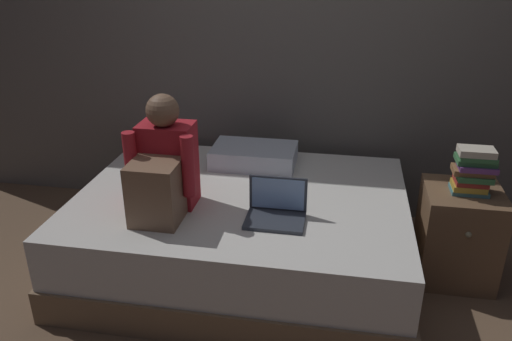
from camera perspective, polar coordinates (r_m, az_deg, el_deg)
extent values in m
plane|color=brown|center=(3.06, 1.12, -14.10)|extent=(8.00, 8.00, 0.00)
cube|color=#605B56|center=(3.64, 4.41, 15.45)|extent=(5.60, 0.10, 2.70)
cube|color=#7A6047|center=(3.27, -1.53, -9.09)|extent=(2.00, 1.50, 0.21)
cube|color=silver|center=(3.13, -1.58, -5.14)|extent=(1.96, 1.46, 0.31)
cube|color=brown|center=(3.31, 21.70, -6.67)|extent=(0.44, 0.44, 0.58)
sphere|color=gray|center=(3.07, 22.76, -6.66)|extent=(0.04, 0.04, 0.04)
cube|color=#B21E28|center=(2.90, -9.79, 0.69)|extent=(0.30, 0.20, 0.48)
sphere|color=brown|center=(2.76, -10.46, 6.65)|extent=(0.18, 0.18, 0.18)
cube|color=brown|center=(2.74, -11.19, -2.44)|extent=(0.26, 0.24, 0.34)
cylinder|color=#B21E28|center=(2.82, -13.87, 0.92)|extent=(0.07, 0.07, 0.34)
cylinder|color=#B21E28|center=(2.71, -7.65, 0.47)|extent=(0.07, 0.07, 0.34)
cube|color=#333842|center=(2.75, 2.13, -5.69)|extent=(0.32, 0.22, 0.02)
cube|color=#333842|center=(2.80, 2.50, -2.59)|extent=(0.32, 0.01, 0.20)
cube|color=#8CB2EA|center=(2.79, 2.48, -2.66)|extent=(0.29, 0.00, 0.18)
cube|color=silver|center=(3.44, -0.22, 1.67)|extent=(0.56, 0.36, 0.13)
cube|color=teal|center=(3.17, 22.78, -2.05)|extent=(0.20, 0.14, 0.02)
cube|color=gold|center=(3.15, 22.78, -1.62)|extent=(0.18, 0.14, 0.03)
cube|color=#9E2D28|center=(3.15, 22.97, -1.05)|extent=(0.17, 0.15, 0.03)
cube|color=#387042|center=(3.13, 23.28, -0.58)|extent=(0.19, 0.16, 0.03)
cube|color=brown|center=(3.12, 23.15, -0.02)|extent=(0.22, 0.13, 0.03)
cube|color=#703D84|center=(3.10, 23.59, 0.38)|extent=(0.20, 0.14, 0.03)
cube|color=#387042|center=(3.11, 23.43, 1.08)|extent=(0.21, 0.15, 0.03)
cube|color=#387042|center=(3.07, 23.60, 1.38)|extent=(0.20, 0.12, 0.02)
cube|color=beige|center=(3.07, 23.55, 1.95)|extent=(0.19, 0.12, 0.04)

